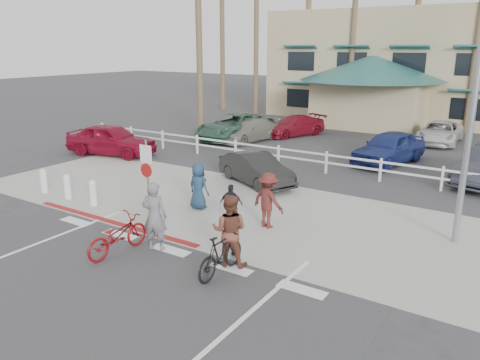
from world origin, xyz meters
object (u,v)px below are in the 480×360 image
Objects in this scene: car_white_sedan at (256,169)px; bike_red at (117,235)px; sign_post at (148,175)px; car_red_compact at (111,139)px; bike_black at (221,254)px.

bike_red is at bearing -153.00° from car_white_sedan.
sign_post is 1.45× the size of bike_red.
car_white_sedan is at bearing -105.31° from car_red_compact.
bike_black is (4.28, -1.99, -0.91)m from sign_post.
bike_red is (1.22, -2.51, -0.93)m from sign_post.
bike_red is at bearing 10.43° from bike_black.
car_white_sedan reaches higher than bike_red.
car_red_compact is (-9.31, 8.24, 0.28)m from bike_red.
sign_post reaches higher than car_red_compact.
bike_red is 12.43m from car_red_compact.
bike_red is 7.79m from car_white_sedan.
sign_post is 0.62× the size of car_red_compact.
bike_black is at bearing -24.90° from sign_post.
car_white_sedan is 0.82× the size of car_red_compact.
bike_black is at bearing -130.39° from car_white_sedan.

